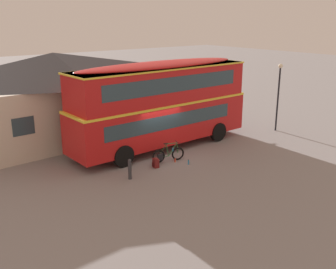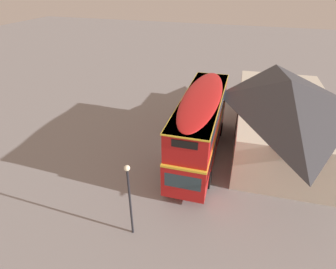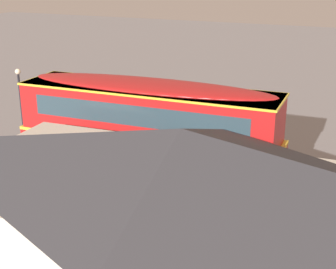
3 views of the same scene
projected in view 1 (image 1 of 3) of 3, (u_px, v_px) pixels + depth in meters
name	position (u px, v px, depth m)	size (l,w,h in m)	color
ground_plane	(157.00, 154.00, 21.15)	(120.00, 120.00, 0.00)	gray
double_decker_bus	(161.00, 101.00, 21.59)	(10.79, 2.87, 4.79)	black
touring_bicycle	(167.00, 155.00, 20.01)	(1.72, 0.60, 1.00)	black
backpack_on_ground	(156.00, 162.00, 19.29)	(0.33, 0.36, 0.50)	maroon
water_bottle_blue_sports	(188.00, 162.00, 19.70)	(0.06, 0.06, 0.26)	#338CBF
water_bottle_red_squeeze	(175.00, 160.00, 20.00)	(0.08, 0.08, 0.23)	#D84C33
pub_building	(56.00, 95.00, 23.67)	(14.01, 7.59, 5.07)	beige
street_lamp	(279.00, 89.00, 24.86)	(0.28, 0.28, 4.28)	black
kerb_bollard	(130.00, 169.00, 17.83)	(0.16, 0.16, 0.97)	#333338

